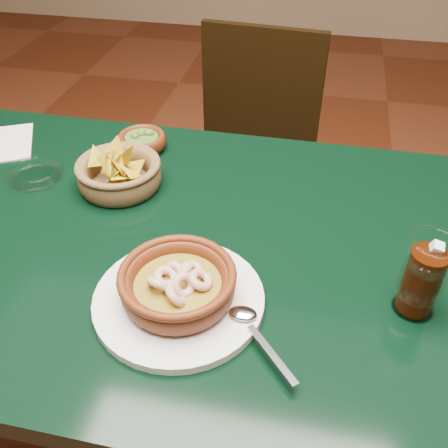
% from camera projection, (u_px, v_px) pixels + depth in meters
% --- Properties ---
extents(ground, '(7.00, 7.00, 0.00)m').
position_uv_depth(ground, '(177.00, 437.00, 1.40)').
color(ground, '#471C0C').
rests_on(ground, ground).
extents(dining_table, '(1.20, 0.80, 0.75)m').
position_uv_depth(dining_table, '(157.00, 271.00, 0.99)').
color(dining_table, black).
rests_on(dining_table, ground).
extents(dining_chair, '(0.44, 0.44, 0.88)m').
position_uv_depth(dining_chair, '(250.00, 162.00, 1.62)').
color(dining_chair, black).
rests_on(dining_chair, ground).
extents(shrimp_plate, '(0.33, 0.27, 0.08)m').
position_uv_depth(shrimp_plate, '(178.00, 288.00, 0.77)').
color(shrimp_plate, silver).
rests_on(shrimp_plate, dining_table).
extents(chip_basket, '(0.21, 0.21, 0.12)m').
position_uv_depth(chip_basket, '(119.00, 174.00, 1.02)').
color(chip_basket, brown).
rests_on(chip_basket, dining_table).
extents(guacamole_ramekin, '(0.13, 0.13, 0.04)m').
position_uv_depth(guacamole_ramekin, '(142.00, 141.00, 1.15)').
color(guacamole_ramekin, '#4A1C0A').
rests_on(guacamole_ramekin, dining_table).
extents(cola_drink, '(0.14, 0.14, 0.16)m').
position_uv_depth(cola_drink, '(423.00, 277.00, 0.74)').
color(cola_drink, white).
rests_on(cola_drink, dining_table).
extents(glass_ashtray, '(0.12, 0.12, 0.03)m').
position_uv_depth(glass_ashtray, '(35.00, 173.00, 1.06)').
color(glass_ashtray, white).
rests_on(glass_ashtray, dining_table).
extents(paper_menu, '(0.19, 0.21, 0.00)m').
position_uv_depth(paper_menu, '(4.00, 144.00, 1.18)').
color(paper_menu, beige).
rests_on(paper_menu, dining_table).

